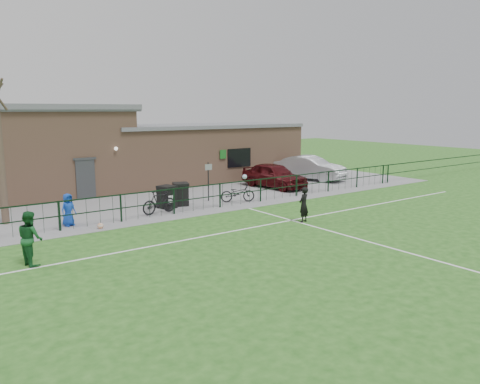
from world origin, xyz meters
TOP-DOWN VIEW (x-y plane):
  - ground at (0.00, 0.00)m, footprint 90.00×90.00m
  - paving_strip at (0.00, 13.50)m, footprint 34.00×13.00m
  - pitch_line_touch at (0.00, 7.80)m, footprint 28.00×0.10m
  - pitch_line_mid at (0.00, 4.00)m, footprint 28.00×0.10m
  - pitch_line_perp at (2.00, 0.00)m, footprint 0.10×16.00m
  - perimeter_fence at (0.00, 8.00)m, footprint 28.00×0.10m
  - bare_tree at (-8.00, 10.50)m, footprint 0.30×0.30m
  - wheelie_bin_left at (-0.30, 9.54)m, footprint 0.91×0.96m
  - wheelie_bin_right at (-1.17, 9.31)m, footprint 0.85×0.91m
  - sign_post at (1.41, 9.68)m, footprint 0.07×0.07m
  - car_maroon at (6.86, 10.88)m, footprint 2.20×4.54m
  - car_silver at (10.91, 11.93)m, footprint 3.03×5.11m
  - bicycle_d at (-2.00, 8.47)m, footprint 1.79×0.70m
  - bicycle_e at (2.46, 8.56)m, footprint 1.84×1.28m
  - spectator_child at (-5.99, 8.60)m, footprint 0.76×0.62m
  - goalkeeper_kick at (2.16, 3.58)m, footprint 0.96×3.80m
  - outfield_player at (-8.34, 4.39)m, footprint 0.78×0.92m
  - ball_ground at (-5.13, 7.39)m, footprint 0.24×0.24m
  - clubhouse at (-0.88, 16.50)m, footprint 24.25×5.40m

SIDE VIEW (x-z plane):
  - ground at x=0.00m, z-range 0.00..0.00m
  - pitch_line_touch at x=0.00m, z-range 0.00..0.01m
  - pitch_line_mid at x=0.00m, z-range 0.00..0.01m
  - pitch_line_perp at x=2.00m, z-range 0.00..0.01m
  - paving_strip at x=0.00m, z-range 0.00..0.02m
  - ball_ground at x=-5.13m, z-range 0.00..0.24m
  - bicycle_e at x=2.46m, z-range 0.02..0.94m
  - wheelie_bin_right at x=-1.17m, z-range 0.02..1.02m
  - wheelie_bin_left at x=-0.30m, z-range 0.02..1.05m
  - bicycle_d at x=-2.00m, z-range 0.02..1.07m
  - perimeter_fence at x=0.00m, z-range 0.00..1.20m
  - spectator_child at x=-5.99m, z-range 0.02..1.35m
  - car_maroon at x=6.86m, z-range 0.02..1.51m
  - goalkeeper_kick at x=2.16m, z-range -0.07..1.62m
  - car_silver at x=10.91m, z-range 0.02..1.61m
  - outfield_player at x=-8.34m, z-range 0.00..1.68m
  - sign_post at x=1.41m, z-range 0.02..2.02m
  - clubhouse at x=-0.88m, z-range -0.26..4.70m
  - bare_tree at x=-8.00m, z-range 0.00..6.00m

